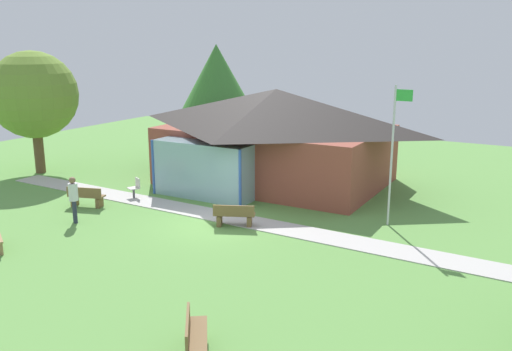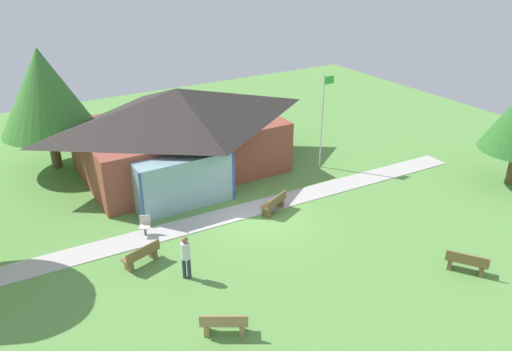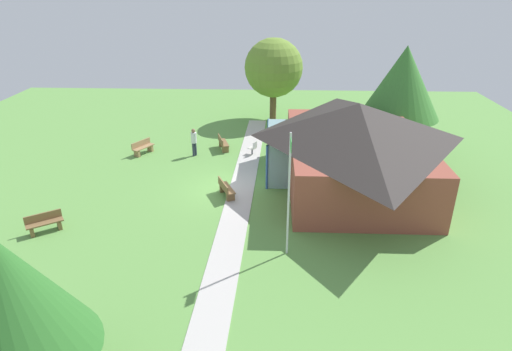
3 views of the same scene
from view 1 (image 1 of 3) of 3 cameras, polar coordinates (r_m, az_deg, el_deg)
The scene contains 11 objects.
ground_plane at distance 20.19m, azimuth -4.40°, elevation -5.04°, with size 44.00×44.00×0.00m, color #609947.
pavilion at distance 25.52m, azimuth 1.83°, elevation 4.30°, with size 10.86×8.41×4.41m.
footpath at distance 20.82m, azimuth -3.19°, elevation -4.39°, with size 23.74×1.30×0.03m, color #BCB7B2.
flagpole at distance 19.86m, azimuth 14.21°, elevation 2.69°, with size 0.64×0.08×5.09m.
bench_mid_left at distance 23.06m, azimuth -17.42°, elevation -2.19°, with size 1.56×0.86×0.84m.
bench_rear_near_path at distance 19.70m, azimuth -2.31°, elevation -4.26°, with size 1.55×1.01×0.84m.
bench_front_right at distance 12.16m, azimuth -6.47°, elevation -16.46°, with size 1.21×1.48×0.84m.
patio_chair_west at distance 23.83m, azimuth -12.59°, elevation -1.34°, with size 0.59×0.59×0.86m.
visitor_strolling_lawn at distance 21.04m, azimuth -18.63°, elevation -2.05°, with size 0.34×0.34×1.74m.
tree_behind_pavilion_left at distance 31.38m, azimuth -4.15°, elevation 9.61°, with size 4.85×4.85×6.42m.
tree_west_hedge at distance 29.39m, azimuth -22.33°, elevation 7.82°, with size 4.32×4.32×6.14m.
Camera 1 is at (10.69, -15.84, 6.52)m, focal length 38.08 mm.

